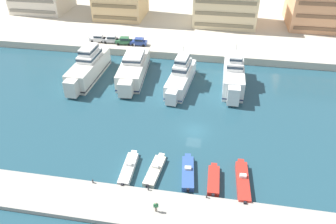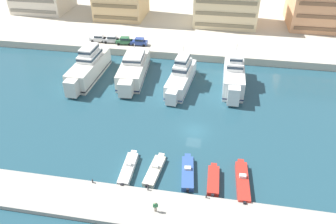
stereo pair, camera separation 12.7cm
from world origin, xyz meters
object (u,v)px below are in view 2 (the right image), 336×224
(motorboat_red_center, at_px, (242,182))
(car_white_far_left, at_px, (98,38))
(motorboat_red_center_left, at_px, (213,180))
(motorboat_cream_left, at_px, (155,170))
(yacht_ivory_left, at_px, (134,68))
(motorboat_blue_mid_left, at_px, (188,172))
(motorboat_white_far_left, at_px, (128,168))
(pedestrian_near_edge, at_px, (155,206))
(car_green_mid_left, at_px, (125,40))
(car_silver_left, at_px, (112,39))
(yacht_white_mid_left, at_px, (181,76))
(yacht_ivory_far_left, at_px, (89,67))
(car_blue_center_left, at_px, (139,41))
(yacht_white_center_left, at_px, (234,76))

(motorboat_red_center, xyz_separation_m, car_white_far_left, (-35.42, 41.53, 2.18))
(motorboat_red_center_left, bearing_deg, motorboat_cream_left, 175.24)
(yacht_ivory_left, relative_size, motorboat_blue_mid_left, 2.49)
(motorboat_white_far_left, bearing_deg, pedestrian_near_edge, -51.83)
(car_green_mid_left, bearing_deg, motorboat_cream_left, -68.46)
(motorboat_cream_left, xyz_separation_m, car_silver_left, (-19.59, 41.27, 2.33))
(yacht_white_mid_left, xyz_separation_m, motorboat_cream_left, (-0.22, -25.50, -1.85))
(motorboat_white_far_left, bearing_deg, yacht_ivory_far_left, 121.29)
(yacht_ivory_left, xyz_separation_m, pedestrian_near_edge, (11.99, -34.96, -0.38))
(car_green_mid_left, bearing_deg, car_blue_center_left, 0.44)
(motorboat_white_far_left, bearing_deg, car_blue_center_left, 101.71)
(yacht_ivory_far_left, bearing_deg, car_green_mid_left, 76.51)
(yacht_white_center_left, distance_m, motorboat_red_center, 27.31)
(yacht_ivory_left, relative_size, yacht_white_mid_left, 1.13)
(yacht_ivory_left, bearing_deg, motorboat_cream_left, -69.49)
(yacht_white_mid_left, distance_m, motorboat_red_center_left, 27.50)
(car_silver_left, bearing_deg, yacht_ivory_left, -55.81)
(yacht_ivory_left, bearing_deg, motorboat_white_far_left, -76.86)
(yacht_ivory_far_left, relative_size, yacht_white_center_left, 1.15)
(yacht_white_center_left, relative_size, motorboat_red_center, 1.90)
(car_white_far_left, relative_size, car_blue_center_left, 1.01)
(yacht_ivory_far_left, xyz_separation_m, motorboat_white_far_left, (15.89, -26.14, -2.01))
(yacht_white_center_left, distance_m, motorboat_white_far_left, 31.02)
(yacht_white_center_left, bearing_deg, motorboat_cream_left, -111.83)
(yacht_white_center_left, xyz_separation_m, motorboat_white_far_left, (-14.61, -27.29, -2.13))
(yacht_white_center_left, bearing_deg, car_green_mid_left, 152.73)
(car_silver_left, bearing_deg, car_green_mid_left, -7.55)
(yacht_white_mid_left, distance_m, pedestrian_near_edge, 32.81)
(motorboat_red_center_left, bearing_deg, yacht_white_center_left, 85.06)
(yacht_ivory_far_left, distance_m, car_blue_center_left, 16.74)
(yacht_white_center_left, bearing_deg, car_silver_left, 154.76)
(yacht_white_mid_left, height_order, motorboat_red_center_left, yacht_white_mid_left)
(motorboat_red_center_left, relative_size, motorboat_red_center, 0.74)
(motorboat_blue_mid_left, bearing_deg, motorboat_white_far_left, -175.29)
(motorboat_red_center, bearing_deg, car_green_mid_left, 124.75)
(yacht_white_mid_left, relative_size, car_silver_left, 3.85)
(motorboat_blue_mid_left, height_order, car_green_mid_left, car_green_mid_left)
(motorboat_white_far_left, relative_size, car_blue_center_left, 1.75)
(motorboat_cream_left, height_order, motorboat_blue_mid_left, motorboat_blue_mid_left)
(yacht_white_mid_left, bearing_deg, yacht_white_center_left, 7.74)
(car_silver_left, bearing_deg, motorboat_white_far_left, -69.24)
(car_silver_left, bearing_deg, motorboat_blue_mid_left, -59.29)
(motorboat_blue_mid_left, relative_size, car_blue_center_left, 1.78)
(motorboat_red_center, bearing_deg, car_blue_center_left, 121.04)
(motorboat_cream_left, height_order, car_blue_center_left, car_blue_center_left)
(car_green_mid_left, distance_m, pedestrian_near_edge, 51.25)
(motorboat_blue_mid_left, relative_size, car_silver_left, 1.74)
(yacht_ivory_left, height_order, car_blue_center_left, yacht_ivory_left)
(yacht_white_mid_left, relative_size, motorboat_blue_mid_left, 2.21)
(yacht_ivory_left, height_order, pedestrian_near_edge, yacht_ivory_left)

